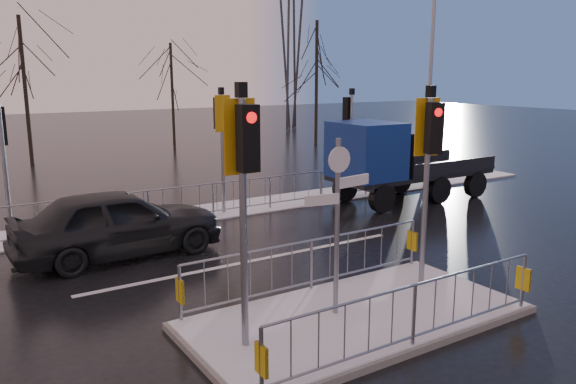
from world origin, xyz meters
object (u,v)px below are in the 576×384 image
car_far_lane (118,222)px  flatbed_truck (385,160)px  traffic_island (355,300)px  street_lamp_right (432,70)px

car_far_lane → flatbed_truck: bearing=-86.2°
car_far_lane → flatbed_truck: (9.11, 0.82, 0.64)m
flatbed_truck → traffic_island: bearing=-135.1°
flatbed_truck → street_lamp_right: street_lamp_right is taller
traffic_island → flatbed_truck: size_ratio=1.01×
traffic_island → street_lamp_right: bearing=38.7°
flatbed_truck → car_far_lane: bearing=-174.9°
car_far_lane → street_lamp_right: 13.77m
car_far_lane → flatbed_truck: 9.17m
car_far_lane → street_lamp_right: street_lamp_right is taller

